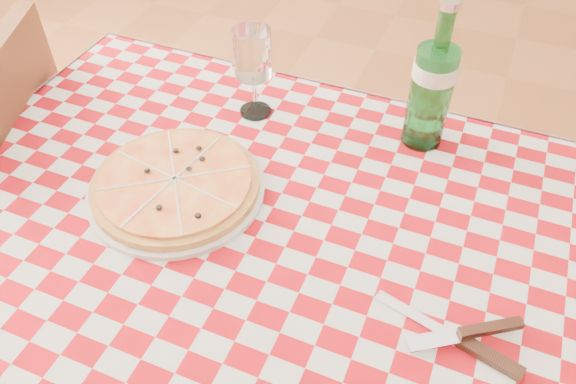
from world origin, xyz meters
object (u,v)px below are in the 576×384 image
chair_far (7,196)px  pizza_plate (175,183)px  dining_table (285,284)px  water_bottle (434,77)px  wine_glass (254,73)px

chair_far → pizza_plate: chair_far is taller
dining_table → water_bottle: water_bottle is taller
dining_table → wine_glass: wine_glass is taller
chair_far → wine_glass: (0.55, 0.22, 0.34)m
pizza_plate → water_bottle: 0.48m
dining_table → water_bottle: (0.14, 0.34, 0.24)m
water_bottle → wine_glass: bearing=-172.6°
wine_glass → chair_far: bearing=-157.7°
water_bottle → wine_glass: (-0.33, -0.04, -0.05)m
dining_table → wine_glass: 0.40m
dining_table → water_bottle: bearing=68.2°
water_bottle → wine_glass: 0.33m
water_bottle → wine_glass: size_ratio=1.54×
dining_table → chair_far: 0.76m
dining_table → wine_glass: size_ratio=6.60×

